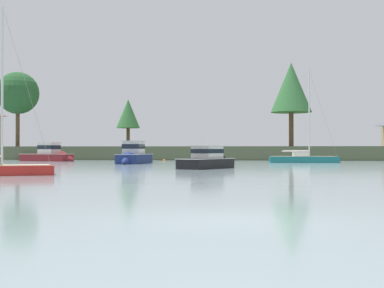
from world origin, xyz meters
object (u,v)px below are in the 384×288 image
at_px(cruiser_maroon, 52,157).
at_px(cruiser_navy, 133,158).
at_px(mooring_buoy_orange, 164,160).
at_px(cruiser_black, 210,163).
at_px(sailboat_teal, 304,161).

distance_m(cruiser_maroon, cruiser_navy, 16.76).
bearing_deg(cruiser_navy, cruiser_maroon, 143.11).
bearing_deg(mooring_buoy_orange, cruiser_black, -71.49).
xyz_separation_m(sailboat_teal, cruiser_navy, (-18.58, -6.48, 0.34)).
distance_m(cruiser_maroon, mooring_buoy_orange, 14.68).
distance_m(sailboat_teal, mooring_buoy_orange, 19.12).
distance_m(cruiser_navy, mooring_buoy_orange, 13.65).
xyz_separation_m(cruiser_navy, cruiser_black, (9.58, -12.51, -0.14)).
height_order(cruiser_navy, cruiser_black, cruiser_navy).
height_order(sailboat_teal, mooring_buoy_orange, sailboat_teal).
relative_size(sailboat_teal, cruiser_black, 1.66).
bearing_deg(mooring_buoy_orange, sailboat_teal, -21.90).
bearing_deg(cruiser_navy, sailboat_teal, 19.23).
bearing_deg(cruiser_maroon, cruiser_navy, -36.89).
relative_size(cruiser_maroon, mooring_buoy_orange, 21.20).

